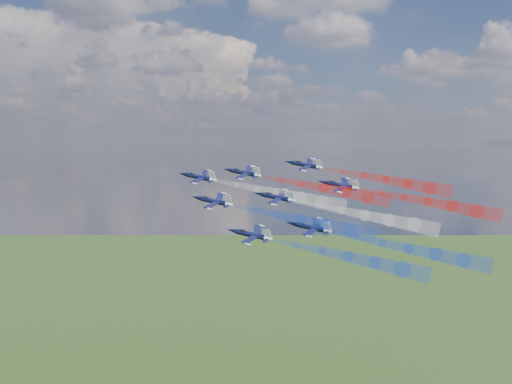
{
  "coord_description": "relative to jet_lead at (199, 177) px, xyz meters",
  "views": [
    {
      "loc": [
        12.19,
        -141.02,
        155.8
      ],
      "look_at": [
        18.43,
        -0.74,
        144.23
      ],
      "focal_mm": 41.07,
      "sensor_mm": 36.0,
      "label": 1
    }
  ],
  "objects": [
    {
      "name": "jet_lead",
      "position": [
        0.0,
        0.0,
        0.0
      ],
      "size": [
        13.28,
        12.28,
        7.38
      ],
      "primitive_type": null,
      "rotation": [
        0.17,
        -0.36,
        1.13
      ],
      "color": "black"
    },
    {
      "name": "trail_lead",
      "position": [
        19.36,
        -7.71,
        -3.43
      ],
      "size": [
        31.51,
        16.37,
        9.87
      ],
      "primitive_type": null,
      "rotation": [
        0.17,
        -0.36,
        1.13
      ],
      "color": "white"
    },
    {
      "name": "jet_inner_left",
      "position": [
        3.98,
        -12.68,
        -4.85
      ],
      "size": [
        13.28,
        12.28,
        7.38
      ],
      "primitive_type": null,
      "rotation": [
        0.17,
        -0.36,
        1.13
      ],
      "color": "black"
    },
    {
      "name": "trail_inner_left",
      "position": [
        23.34,
        -20.39,
        -8.28
      ],
      "size": [
        31.51,
        16.37,
        9.87
      ],
      "primitive_type": null,
      "rotation": [
        0.17,
        -0.36,
        1.13
      ],
      "color": "blue"
    },
    {
      "name": "jet_inner_right",
      "position": [
        11.26,
        2.37,
        0.96
      ],
      "size": [
        13.28,
        12.28,
        7.38
      ],
      "primitive_type": null,
      "rotation": [
        0.17,
        -0.36,
        1.13
      ],
      "color": "black"
    },
    {
      "name": "trail_inner_right",
      "position": [
        30.62,
        -5.34,
        -2.47
      ],
      "size": [
        31.51,
        16.37,
        9.87
      ],
      "primitive_type": null,
      "rotation": [
        0.17,
        -0.36,
        1.13
      ],
      "color": "red"
    },
    {
      "name": "jet_outer_left",
      "position": [
        12.22,
        -23.42,
        -11.03
      ],
      "size": [
        13.28,
        12.28,
        7.38
      ],
      "primitive_type": null,
      "rotation": [
        0.17,
        -0.36,
        1.13
      ],
      "color": "black"
    },
    {
      "name": "trail_outer_left",
      "position": [
        31.59,
        -31.13,
        -14.46
      ],
      "size": [
        31.51,
        16.37,
        9.87
      ],
      "primitive_type": null,
      "rotation": [
        0.17,
        -0.36,
        1.13
      ],
      "color": "blue"
    },
    {
      "name": "jet_center_third",
      "position": [
        18.62,
        -10.1,
        -4.2
      ],
      "size": [
        13.28,
        12.28,
        7.38
      ],
      "primitive_type": null,
      "rotation": [
        0.17,
        -0.36,
        1.13
      ],
      "color": "black"
    },
    {
      "name": "trail_center_third",
      "position": [
        37.99,
        -17.81,
        -7.63
      ],
      "size": [
        31.51,
        16.37,
        9.87
      ],
      "primitive_type": null,
      "rotation": [
        0.17,
        -0.36,
        1.13
      ],
      "color": "white"
    },
    {
      "name": "jet_outer_right",
      "position": [
        27.56,
        6.15,
        2.79
      ],
      "size": [
        13.28,
        12.28,
        7.38
      ],
      "primitive_type": null,
      "rotation": [
        0.17,
        -0.36,
        1.13
      ],
      "color": "black"
    },
    {
      "name": "trail_outer_right",
      "position": [
        46.92,
        -1.56,
        -0.64
      ],
      "size": [
        31.51,
        16.37,
        9.87
      ],
      "primitive_type": null,
      "rotation": [
        0.17,
        -0.36,
        1.13
      ],
      "color": "red"
    },
    {
      "name": "jet_rear_left",
      "position": [
        25.27,
        -21.34,
        -9.83
      ],
      "size": [
        13.28,
        12.28,
        7.38
      ],
      "primitive_type": null,
      "rotation": [
        0.17,
        -0.36,
        1.13
      ],
      "color": "black"
    },
    {
      "name": "trail_rear_left",
      "position": [
        44.64,
        -29.05,
        -13.26
      ],
      "size": [
        31.51,
        16.37,
        9.87
      ],
      "primitive_type": null,
      "rotation": [
        0.17,
        -0.36,
        1.13
      ],
      "color": "blue"
    },
    {
      "name": "jet_rear_right",
      "position": [
        34.84,
        -4.67,
        -1.84
      ],
      "size": [
        13.28,
        12.28,
        7.38
      ],
      "primitive_type": null,
      "rotation": [
        0.17,
        -0.36,
        1.13
      ],
      "color": "black"
    },
    {
      "name": "trail_rear_right",
      "position": [
        54.21,
        -12.38,
        -5.27
      ],
      "size": [
        31.51,
        16.37,
        9.87
      ],
      "primitive_type": null,
      "rotation": [
        0.17,
        -0.36,
        1.13
      ],
      "color": "red"
    }
  ]
}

